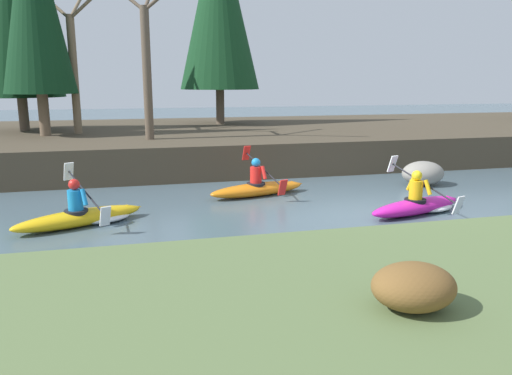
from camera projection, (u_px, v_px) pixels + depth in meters
The scene contains 10 objects.
ground_plane at pixel (356, 208), 11.80m from camera, with size 90.00×90.00×0.00m, color #4C606B.
riverbank_far at pixel (257, 140), 20.73m from camera, with size 44.00×11.33×1.08m.
conifer_tree_mid_left at pixel (219, 1), 20.97m from camera, with size 3.42×3.42×8.79m.
bare_tree_upstream at pixel (74, 60), 17.59m from camera, with size 3.04×3.01×5.47m.
bare_tree_mid_upstream at pixel (147, 57), 15.84m from camera, with size 3.07×3.04×5.53m.
shrub_clump_nearest at pixel (414, 287), 5.31m from camera, with size 0.93×0.77×0.50m.
kayaker_lead at pixel (420, 205), 11.36m from camera, with size 2.76×2.03×1.20m.
kayaker_middle at pixel (258, 187), 13.07m from camera, with size 2.78×2.04×1.20m.
kayaker_trailing at pixel (85, 216), 10.42m from camera, with size 2.70×1.95×1.20m.
boulder_midstream at pixel (423, 173), 14.35m from camera, with size 1.23×0.97×0.70m.
Camera 1 is at (-5.07, -10.51, 2.98)m, focal length 35.00 mm.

